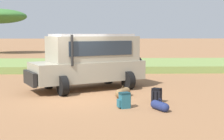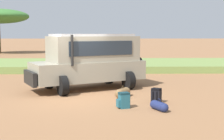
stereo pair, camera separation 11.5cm
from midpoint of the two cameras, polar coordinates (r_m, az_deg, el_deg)
name	(u,v)px [view 1 (the left image)]	position (r m, az deg, el deg)	size (l,w,h in m)	color
ground_plane	(76,97)	(12.23, -6.84, -4.93)	(320.00, 320.00, 0.00)	#936642
grass_bank	(88,65)	(22.59, -4.64, 0.94)	(120.00, 7.00, 0.44)	olive
safari_vehicle	(90,60)	(13.88, -4.30, 1.86)	(5.35, 3.93, 2.44)	gray
backpack_beside_front_wheel	(124,100)	(10.35, 1.93, -5.58)	(0.47, 0.39, 0.52)	#235B6B
backpack_cluster_center	(157,96)	(11.24, 7.89, -4.66)	(0.41, 0.43, 0.52)	black
duffel_bag_low_black_case	(123,93)	(12.13, 1.74, -4.15)	(0.64, 0.81, 0.45)	brown
duffel_bag_soft_canvas	(160,106)	(10.16, 8.40, -6.50)	(0.51, 0.77, 0.39)	navy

